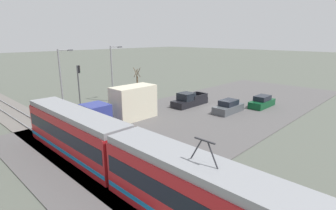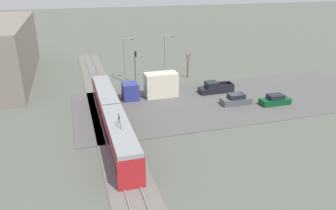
# 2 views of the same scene
# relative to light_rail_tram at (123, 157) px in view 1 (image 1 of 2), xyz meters

# --- Properties ---
(ground_plane) EXTENTS (320.00, 320.00, 0.00)m
(ground_plane) POSITION_rel_light_rail_tram_xyz_m (5.86, -19.29, -1.79)
(ground_plane) COLOR #565B51
(road_surface) EXTENTS (18.40, 47.87, 0.08)m
(road_surface) POSITION_rel_light_rail_tram_xyz_m (5.86, -19.29, -1.75)
(road_surface) COLOR #565454
(road_surface) RESTS_ON ground
(rail_bed) EXTENTS (74.98, 4.40, 0.22)m
(rail_bed) POSITION_rel_light_rail_tram_xyz_m (5.86, -0.00, -1.74)
(rail_bed) COLOR slate
(rail_bed) RESTS_ON ground
(light_rail_tram) EXTENTS (24.71, 2.54, 4.65)m
(light_rail_tram) POSITION_rel_light_rail_tram_xyz_m (0.00, 0.00, 0.00)
(light_rail_tram) COLOR #B21E23
(light_rail_tram) RESTS_ON ground
(box_truck) EXTENTS (2.56, 8.57, 3.74)m
(box_truck) POSITION_rel_light_rail_tram_xyz_m (10.23, -7.86, 0.02)
(box_truck) COLOR navy
(box_truck) RESTS_ON ground
(pickup_truck) EXTENTS (2.02, 5.63, 1.85)m
(pickup_truck) POSITION_rel_light_rail_tram_xyz_m (9.37, -17.92, -1.01)
(pickup_truck) COLOR black
(pickup_truck) RESTS_ON ground
(sedan_car_0) EXTENTS (1.77, 4.51, 1.52)m
(sedan_car_0) POSITION_rel_light_rail_tram_xyz_m (1.94, -24.14, -1.08)
(sedan_car_0) COLOR #0C4723
(sedan_car_0) RESTS_ON ground
(sedan_car_1) EXTENTS (1.87, 4.47, 1.58)m
(sedan_car_1) POSITION_rel_light_rail_tram_xyz_m (3.75, -18.69, -1.05)
(sedan_car_1) COLOR #4C5156
(sedan_car_1) RESTS_ON ground
(traffic_light_pole) EXTENTS (0.28, 0.47, 5.73)m
(traffic_light_pole) POSITION_rel_light_rail_tram_xyz_m (18.04, -6.63, 1.89)
(traffic_light_pole) COLOR #47474C
(traffic_light_pole) RESTS_ON ground
(street_tree) EXTENTS (1.10, 0.91, 4.63)m
(street_tree) POSITION_rel_light_rail_tram_xyz_m (18.73, -16.57, 0.32)
(street_tree) COLOR brown
(street_tree) RESTS_ON ground
(street_lamp_near_crossing) EXTENTS (0.36, 1.95, 7.93)m
(street_lamp_near_crossing) POSITION_rel_light_rail_tram_xyz_m (19.02, -12.43, 2.80)
(street_lamp_near_crossing) COLOR gray
(street_lamp_near_crossing) RESTS_ON ground
(street_lamp_mid_block) EXTENTS (0.36, 1.95, 7.73)m
(street_lamp_mid_block) POSITION_rel_light_rail_tram_xyz_m (19.35, -5.14, 2.70)
(street_lamp_mid_block) COLOR gray
(street_lamp_mid_block) RESTS_ON ground
(no_parking_sign) EXTENTS (0.32, 0.08, 2.44)m
(no_parking_sign) POSITION_rel_light_rail_tram_xyz_m (17.50, -2.68, -0.31)
(no_parking_sign) COLOR gray
(no_parking_sign) RESTS_ON ground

